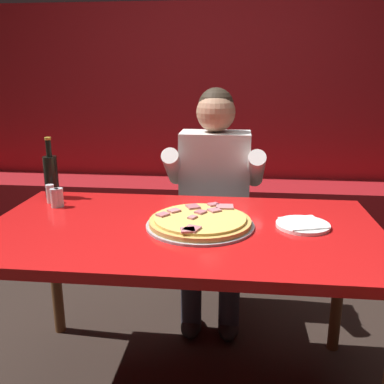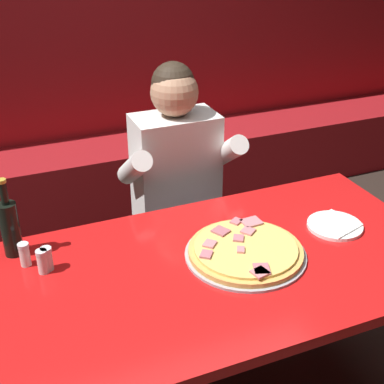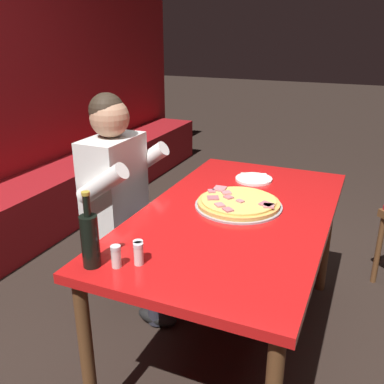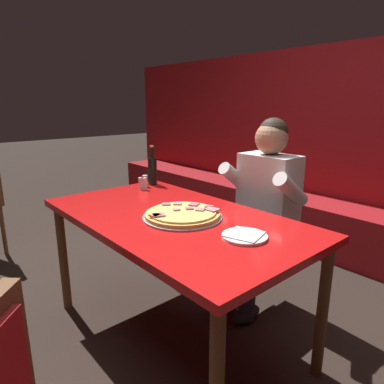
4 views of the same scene
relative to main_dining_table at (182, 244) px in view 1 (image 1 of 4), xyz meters
name	(u,v)px [view 1 (image 1 of 4)]	position (x,y,z in m)	size (l,w,h in m)	color
booth_wall_panel	(214,119)	(0.00, 2.18, 0.26)	(6.80, 0.16, 1.90)	maroon
booth_bench	(211,209)	(0.00, 1.86, -0.46)	(6.46, 0.48, 0.46)	maroon
main_dining_table	(182,244)	(0.00, 0.00, 0.00)	(1.56, 0.86, 0.77)	brown
pizza	(200,222)	(0.07, 0.01, 0.09)	(0.43, 0.43, 0.05)	#9E9EA3
plate_white_paper	(303,225)	(0.47, 0.05, 0.08)	(0.21, 0.21, 0.02)	white
beer_bottle	(51,175)	(-0.68, 0.33, 0.19)	(0.07, 0.07, 0.29)	black
shaker_oregano	(50,195)	(-0.65, 0.25, 0.11)	(0.04, 0.04, 0.09)	silver
shaker_parmesan	(59,198)	(-0.58, 0.19, 0.11)	(0.04, 0.04, 0.09)	silver
shaker_red_pepper_flakes	(55,199)	(-0.60, 0.18, 0.11)	(0.04, 0.04, 0.09)	silver
diner_seated_blue_shirt	(214,196)	(0.09, 0.65, 0.01)	(0.53, 0.53, 1.27)	black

